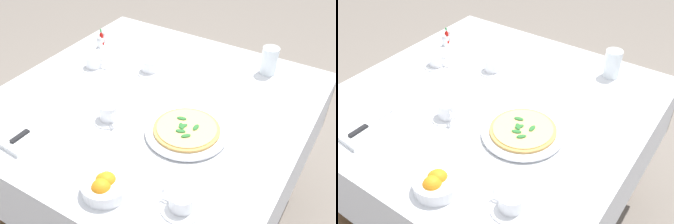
{
  "view_description": "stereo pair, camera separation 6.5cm",
  "coord_description": "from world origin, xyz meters",
  "views": [
    {
      "loc": [
        -1.04,
        -0.72,
        1.63
      ],
      "look_at": [
        -0.06,
        -0.11,
        0.75
      ],
      "focal_mm": 40.65,
      "sensor_mm": 36.0,
      "label": 1
    },
    {
      "loc": [
        -1.0,
        -0.77,
        1.63
      ],
      "look_at": [
        -0.06,
        -0.11,
        0.75
      ],
      "focal_mm": 40.65,
      "sensor_mm": 36.0,
      "label": 2
    }
  ],
  "objects": [
    {
      "name": "water_glass_back_corner",
      "position": [
        0.45,
        -0.33,
        0.78
      ],
      "size": [
        0.07,
        0.07,
        0.12
      ],
      "color": "white",
      "rests_on": "dining_table"
    },
    {
      "name": "coffee_cup_left_edge",
      "position": [
        0.08,
        0.37,
        0.75
      ],
      "size": [
        0.13,
        0.13,
        0.06
      ],
      "color": "white",
      "rests_on": "dining_table"
    },
    {
      "name": "napkin_folded",
      "position": [
        -0.41,
        0.25,
        0.74
      ],
      "size": [
        0.23,
        0.14,
        0.02
      ],
      "rotation": [
        0.0,
        0.0,
        -0.07
      ],
      "color": "white",
      "rests_on": "dining_table"
    },
    {
      "name": "ground_plane",
      "position": [
        0.0,
        0.0,
        0.0
      ],
      "size": [
        8.0,
        8.0,
        0.0
      ],
      "primitive_type": "plane",
      "color": "slate"
    },
    {
      "name": "salt_shaker",
      "position": [
        0.3,
        0.49,
        0.75
      ],
      "size": [
        0.03,
        0.03,
        0.06
      ],
      "color": "white",
      "rests_on": "dining_table"
    },
    {
      "name": "dinner_knife",
      "position": [
        -0.4,
        0.25,
        0.75
      ],
      "size": [
        0.2,
        0.02,
        0.01
      ],
      "rotation": [
        0.0,
        0.0,
        0.0
      ],
      "color": "silver",
      "rests_on": "napkin_folded"
    },
    {
      "name": "pepper_shaker",
      "position": [
        0.25,
        0.47,
        0.75
      ],
      "size": [
        0.03,
        0.03,
        0.06
      ],
      "color": "white",
      "rests_on": "dining_table"
    },
    {
      "name": "dining_table",
      "position": [
        0.0,
        0.0,
        0.61
      ],
      "size": [
        1.22,
        1.22,
        0.73
      ],
      "color": "white",
      "rests_on": "ground_plane"
    },
    {
      "name": "pizza_plate",
      "position": [
        -0.11,
        -0.23,
        0.74
      ],
      "size": [
        0.3,
        0.3,
        0.02
      ],
      "color": "white",
      "rests_on": "dining_table"
    },
    {
      "name": "hot_sauce_bottle",
      "position": [
        0.28,
        0.48,
        0.76
      ],
      "size": [
        0.02,
        0.02,
        0.08
      ],
      "color": "#B7140F",
      "rests_on": "dining_table"
    },
    {
      "name": "pizza",
      "position": [
        -0.11,
        -0.23,
        0.75
      ],
      "size": [
        0.24,
        0.24,
        0.02
      ],
      "color": "tan",
      "rests_on": "pizza_plate"
    },
    {
      "name": "citrus_bowl",
      "position": [
        -0.48,
        -0.15,
        0.75
      ],
      "size": [
        0.15,
        0.15,
        0.07
      ],
      "color": "white",
      "rests_on": "dining_table"
    },
    {
      "name": "coffee_cup_far_left",
      "position": [
        0.19,
        0.13,
        0.75
      ],
      "size": [
        0.13,
        0.13,
        0.06
      ],
      "color": "white",
      "rests_on": "dining_table"
    },
    {
      "name": "coffee_cup_far_right",
      "position": [
        -0.19,
        0.07,
        0.76
      ],
      "size": [
        0.13,
        0.13,
        0.07
      ],
      "color": "white",
      "rests_on": "dining_table"
    },
    {
      "name": "coffee_cup_near_left",
      "position": [
        -0.41,
        -0.38,
        0.75
      ],
      "size": [
        0.13,
        0.13,
        0.06
      ],
      "color": "white",
      "rests_on": "dining_table"
    }
  ]
}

